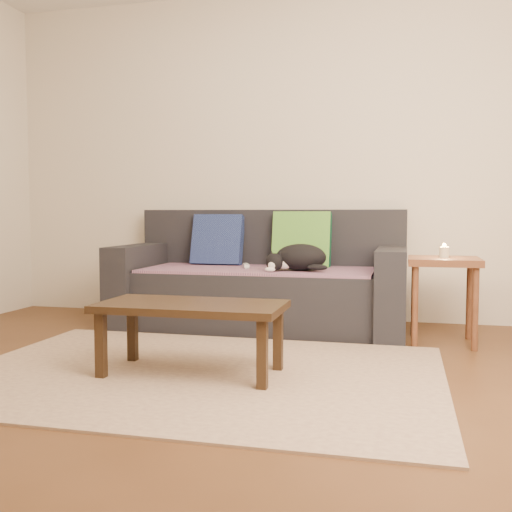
# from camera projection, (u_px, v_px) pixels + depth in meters

# --- Properties ---
(ground) EXTENTS (4.50, 4.50, 0.00)m
(ground) POSITION_uv_depth(u_px,v_px,m) (188.00, 383.00, 2.97)
(ground) COLOR brown
(ground) RESTS_ON ground
(back_wall) EXTENTS (4.50, 0.04, 2.60)m
(back_wall) POSITION_uv_depth(u_px,v_px,m) (274.00, 156.00, 4.82)
(back_wall) COLOR beige
(back_wall) RESTS_ON ground
(sofa) EXTENTS (2.10, 0.94, 0.87)m
(sofa) POSITION_uv_depth(u_px,v_px,m) (262.00, 285.00, 4.47)
(sofa) COLOR #232328
(sofa) RESTS_ON ground
(throw_blanket) EXTENTS (1.66, 0.74, 0.02)m
(throw_blanket) POSITION_uv_depth(u_px,v_px,m) (259.00, 270.00, 4.37)
(throw_blanket) COLOR #442A50
(throw_blanket) RESTS_ON sofa
(cushion_navy) EXTENTS (0.40, 0.21, 0.41)m
(cushion_navy) POSITION_uv_depth(u_px,v_px,m) (218.00, 240.00, 4.71)
(cushion_navy) COLOR #101947
(cushion_navy) RESTS_ON throw_blanket
(cushion_green) EXTENTS (0.44, 0.20, 0.45)m
(cushion_green) POSITION_uv_depth(u_px,v_px,m) (302.00, 241.00, 4.54)
(cushion_green) COLOR #0C5033
(cushion_green) RESTS_ON throw_blanket
(cat) EXTENTS (0.44, 0.32, 0.19)m
(cat) POSITION_uv_depth(u_px,v_px,m) (298.00, 258.00, 4.18)
(cat) COLOR black
(cat) RESTS_ON throw_blanket
(wii_remote_a) EXTENTS (0.09, 0.15, 0.03)m
(wii_remote_a) POSITION_uv_depth(u_px,v_px,m) (246.00, 266.00, 4.40)
(wii_remote_a) COLOR white
(wii_remote_a) RESTS_ON throw_blanket
(wii_remote_b) EXTENTS (0.06, 0.15, 0.03)m
(wii_remote_b) POSITION_uv_depth(u_px,v_px,m) (274.00, 268.00, 4.25)
(wii_remote_b) COLOR white
(wii_remote_b) RESTS_ON throw_blanket
(side_table) EXTENTS (0.44, 0.44, 0.56)m
(side_table) POSITION_uv_depth(u_px,v_px,m) (444.00, 273.00, 3.85)
(side_table) COLOR brown
(side_table) RESTS_ON ground
(candle) EXTENTS (0.06, 0.06, 0.09)m
(candle) POSITION_uv_depth(u_px,v_px,m) (444.00, 252.00, 3.84)
(candle) COLOR beige
(candle) RESTS_ON side_table
(rug) EXTENTS (2.50, 1.80, 0.01)m
(rug) POSITION_uv_depth(u_px,v_px,m) (198.00, 374.00, 3.11)
(rug) COLOR tan
(rug) RESTS_ON ground
(coffee_table) EXTENTS (0.95, 0.48, 0.38)m
(coffee_table) POSITION_uv_depth(u_px,v_px,m) (191.00, 312.00, 3.08)
(coffee_table) COLOR #2F1F12
(coffee_table) RESTS_ON rug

